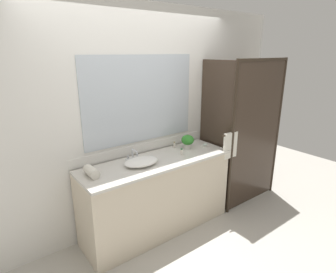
{
  "coord_description": "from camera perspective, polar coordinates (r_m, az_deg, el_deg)",
  "views": [
    {
      "loc": [
        -1.64,
        -2.38,
        2.07
      ],
      "look_at": [
        0.15,
        0.0,
        1.15
      ],
      "focal_mm": 29.3,
      "sensor_mm": 36.0,
      "label": 1
    }
  ],
  "objects": [
    {
      "name": "ground_plane",
      "position": [
        3.56,
        -2.03,
        -18.44
      ],
      "size": [
        8.0,
        8.0,
        0.0
      ],
      "primitive_type": "plane",
      "color": "#B7B2A8"
    },
    {
      "name": "amenity_bottle_shampoo",
      "position": [
        3.26,
        2.84,
        -3.21
      ],
      "size": [
        0.03,
        0.03,
        0.08
      ],
      "color": "silver",
      "rests_on": "vanity_cabinet"
    },
    {
      "name": "sink_basin",
      "position": [
        3.0,
        -5.57,
        -5.18
      ],
      "size": [
        0.39,
        0.29,
        0.07
      ],
      "primitive_type": "ellipsoid",
      "color": "white",
      "rests_on": "vanity_cabinet"
    },
    {
      "name": "potted_plant",
      "position": [
        3.45,
        4.1,
        -0.89
      ],
      "size": [
        0.16,
        0.16,
        0.18
      ],
      "color": "beige",
      "rests_on": "vanity_cabinet"
    },
    {
      "name": "wall_back_with_mirror",
      "position": [
        3.27,
        -5.75,
        3.57
      ],
      "size": [
        4.4,
        0.06,
        2.6
      ],
      "color": "silver",
      "rests_on": "ground_plane"
    },
    {
      "name": "soap_dish",
      "position": [
        3.59,
        7.78,
        -1.79
      ],
      "size": [
        0.1,
        0.07,
        0.04
      ],
      "color": "silver",
      "rests_on": "vanity_cabinet"
    },
    {
      "name": "rolled_towel_near_edge",
      "position": [
        2.81,
        -15.63,
        -7.07
      ],
      "size": [
        0.1,
        0.2,
        0.1
      ],
      "primitive_type": "cylinder",
      "rotation": [
        1.57,
        0.0,
        0.02
      ],
      "color": "silver",
      "rests_on": "vanity_cabinet"
    },
    {
      "name": "faucet",
      "position": [
        3.14,
        -7.3,
        -4.06
      ],
      "size": [
        0.17,
        0.13,
        0.13
      ],
      "color": "silver",
      "rests_on": "vanity_cabinet"
    },
    {
      "name": "vanity_cabinet",
      "position": [
        3.32,
        -2.22,
        -12.04
      ],
      "size": [
        1.8,
        0.58,
        0.9
      ],
      "color": "beige",
      "rests_on": "ground_plane"
    },
    {
      "name": "amenity_bottle_body_wash",
      "position": [
        3.5,
        1.34,
        -1.75
      ],
      "size": [
        0.03,
        0.03,
        0.08
      ],
      "color": "silver",
      "rests_on": "vanity_cabinet"
    },
    {
      "name": "shower_enclosure",
      "position": [
        3.8,
        15.44,
        0.56
      ],
      "size": [
        1.2,
        0.59,
        2.0
      ],
      "color": "#2D2319",
      "rests_on": "ground_plane"
    }
  ]
}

